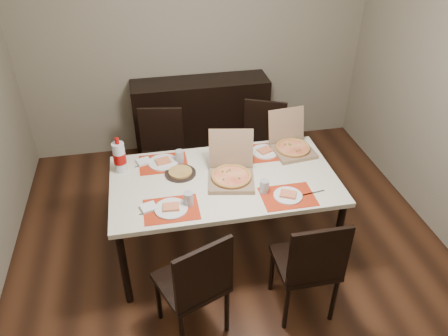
{
  "coord_description": "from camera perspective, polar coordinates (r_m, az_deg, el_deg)",
  "views": [
    {
      "loc": [
        -0.6,
        -2.61,
        2.79
      ],
      "look_at": [
        -0.05,
        0.16,
        0.85
      ],
      "focal_mm": 35.0,
      "sensor_mm": 36.0,
      "label": 1
    }
  ],
  "objects": [
    {
      "name": "sideboard",
      "position": [
        5.02,
        -3.0,
        6.55
      ],
      "size": [
        1.5,
        0.4,
        0.9
      ],
      "primitive_type": "cube",
      "color": "black",
      "rests_on": "ground"
    },
    {
      "name": "dining_table",
      "position": [
        3.53,
        -0.0,
        -2.23
      ],
      "size": [
        1.8,
        1.0,
        0.75
      ],
      "color": "beige",
      "rests_on": "ground"
    },
    {
      "name": "chair_near_right",
      "position": [
        3.18,
        11.1,
        -12.18
      ],
      "size": [
        0.42,
        0.42,
        0.93
      ],
      "color": "black",
      "rests_on": "ground"
    },
    {
      "name": "ground",
      "position": [
        3.88,
        1.29,
        -11.81
      ],
      "size": [
        3.8,
        4.0,
        0.02
      ],
      "primitive_type": "cube",
      "color": "#422414",
      "rests_on": "ground"
    },
    {
      "name": "setting_near_right",
      "position": [
        3.33,
        7.45,
        -3.26
      ],
      "size": [
        0.5,
        0.3,
        0.11
      ],
      "color": "red",
      "rests_on": "dining_table"
    },
    {
      "name": "pizza_box_right",
      "position": [
        3.86,
        8.81,
        2.98
      ],
      "size": [
        0.37,
        0.4,
        0.33
      ],
      "color": "#7E6249",
      "rests_on": "dining_table"
    },
    {
      "name": "soda_bottle",
      "position": [
        3.61,
        -13.48,
        1.38
      ],
      "size": [
        0.1,
        0.1,
        0.31
      ],
      "color": "silver",
      "rests_on": "dining_table"
    },
    {
      "name": "chair_far_right",
      "position": [
        4.41,
        5.02,
        3.15
      ],
      "size": [
        0.55,
        0.55,
        0.93
      ],
      "color": "black",
      "rests_on": "ground"
    },
    {
      "name": "napkin_loose",
      "position": [
        3.41,
        0.2,
        -2.12
      ],
      "size": [
        0.16,
        0.15,
        0.02
      ],
      "primitive_type": "cube",
      "rotation": [
        0.0,
        0.0,
        0.49
      ],
      "color": "white",
      "rests_on": "dining_table"
    },
    {
      "name": "chair_far_left",
      "position": [
        4.3,
        -8.13,
        2.05
      ],
      "size": [
        0.48,
        0.48,
        0.93
      ],
      "color": "black",
      "rests_on": "ground"
    },
    {
      "name": "dip_bowl",
      "position": [
        3.62,
        1.74,
        0.43
      ],
      "size": [
        0.16,
        0.16,
        0.03
      ],
      "primitive_type": "imported",
      "rotation": [
        0.0,
        0.0,
        0.32
      ],
      "color": "white",
      "rests_on": "dining_table"
    },
    {
      "name": "faina_plate",
      "position": [
        3.55,
        -5.72,
        -0.61
      ],
      "size": [
        0.25,
        0.25,
        0.03
      ],
      "color": "black",
      "rests_on": "dining_table"
    },
    {
      "name": "pizza_box_center",
      "position": [
        3.45,
        0.95,
        -0.68
      ],
      "size": [
        0.42,
        0.45,
        0.36
      ],
      "color": "#7E6249",
      "rests_on": "dining_table"
    },
    {
      "name": "chair_near_left",
      "position": [
        3.02,
        -3.71,
        -14.77
      ],
      "size": [
        0.55,
        0.55,
        0.93
      ],
      "color": "black",
      "rests_on": "ground"
    },
    {
      "name": "setting_near_left",
      "position": [
        3.2,
        -6.65,
        -4.96
      ],
      "size": [
        0.43,
        0.3,
        0.11
      ],
      "color": "red",
      "rests_on": "dining_table"
    },
    {
      "name": "setting_far_left",
      "position": [
        3.69,
        -7.68,
        0.92
      ],
      "size": [
        0.44,
        0.3,
        0.11
      ],
      "color": "red",
      "rests_on": "dining_table"
    },
    {
      "name": "setting_far_right",
      "position": [
        3.8,
        4.69,
        2.22
      ],
      "size": [
        0.47,
        0.3,
        0.11
      ],
      "color": "red",
      "rests_on": "dining_table"
    },
    {
      "name": "room_walls",
      "position": [
        3.28,
        0.02,
        15.63
      ],
      "size": [
        3.84,
        4.02,
        2.62
      ],
      "color": "gray",
      "rests_on": "ground"
    }
  ]
}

